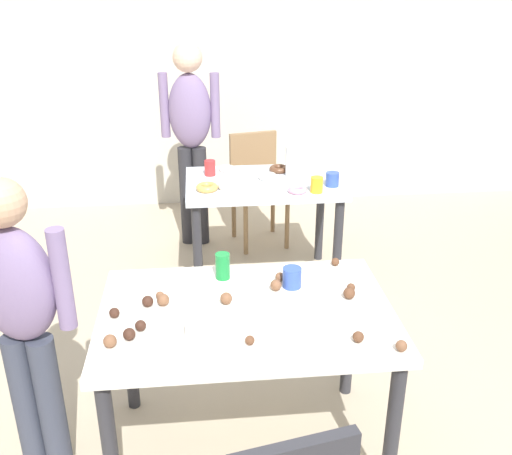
{
  "coord_description": "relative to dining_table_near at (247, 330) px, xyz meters",
  "views": [
    {
      "loc": [
        -0.25,
        -2.11,
        2.05
      ],
      "look_at": [
        0.01,
        0.47,
        0.9
      ],
      "focal_mm": 41.16,
      "sensor_mm": 36.0,
      "label": 1
    }
  ],
  "objects": [
    {
      "name": "donut_far_4",
      "position": [
        0.38,
        1.78,
        0.12
      ],
      "size": [
        0.13,
        0.13,
        0.04
      ],
      "primitive_type": "torus",
      "color": "brown",
      "rests_on": "dining_table_far"
    },
    {
      "name": "cake_ball_4",
      "position": [
        0.17,
        0.23,
        0.12
      ],
      "size": [
        0.04,
        0.04,
        0.04
      ],
      "primitive_type": "sphere",
      "color": "brown",
      "rests_on": "dining_table_near"
    },
    {
      "name": "cake_ball_1",
      "position": [
        -0.46,
        -0.17,
        0.12
      ],
      "size": [
        0.05,
        0.05,
        0.05
      ],
      "primitive_type": "sphere",
      "color": "#3D2319",
      "rests_on": "dining_table_near"
    },
    {
      "name": "cake_ball_6",
      "position": [
        -0.53,
        -0.21,
        0.12
      ],
      "size": [
        0.05,
        0.05,
        0.05
      ],
      "primitive_type": "sphere",
      "color": "brown",
      "rests_on": "dining_table_near"
    },
    {
      "name": "cake_ball_11",
      "position": [
        -0.36,
        0.12,
        0.11
      ],
      "size": [
        0.04,
        0.04,
        0.04
      ],
      "primitive_type": "sphere",
      "color": "brown",
      "rests_on": "dining_table_near"
    },
    {
      "name": "cake_ball_12",
      "position": [
        0.45,
        0.05,
        0.12
      ],
      "size": [
        0.05,
        0.05,
        0.05
      ],
      "primitive_type": "sphere",
      "color": "brown",
      "rests_on": "dining_table_near"
    },
    {
      "name": "cup_far_1",
      "position": [
        -0.1,
        1.75,
        0.15
      ],
      "size": [
        0.07,
        0.07,
        0.1
      ],
      "primitive_type": "cylinder",
      "color": "red",
      "rests_on": "dining_table_far"
    },
    {
      "name": "person_girl_near",
      "position": [
        -0.89,
        -0.03,
        0.16
      ],
      "size": [
        0.45,
        0.27,
        1.37
      ],
      "color": "#383D4C",
      "rests_on": "ground_plane"
    },
    {
      "name": "cake_ball_14",
      "position": [
        -0.08,
        0.06,
        0.12
      ],
      "size": [
        0.05,
        0.05,
        0.05
      ],
      "primitive_type": "sphere",
      "color": "brown",
      "rests_on": "dining_table_near"
    },
    {
      "name": "dining_table_near",
      "position": [
        0.0,
        0.0,
        0.0
      ],
      "size": [
        1.22,
        0.82,
        0.75
      ],
      "color": "silver",
      "rests_on": "ground_plane"
    },
    {
      "name": "chair_far_table",
      "position": [
        0.28,
        2.3,
        -0.16
      ],
      "size": [
        0.47,
        0.47,
        0.87
      ],
      "color": "olive",
      "rests_on": "ground_plane"
    },
    {
      "name": "mixing_bowl",
      "position": [
        -0.14,
        -0.18,
        0.13
      ],
      "size": [
        0.22,
        0.22,
        0.07
      ],
      "primitive_type": "cylinder",
      "color": "white",
      "rests_on": "dining_table_near"
    },
    {
      "name": "cup_far_0",
      "position": [
        0.69,
        1.46,
        0.14
      ],
      "size": [
        0.09,
        0.09,
        0.09
      ],
      "primitive_type": "cylinder",
      "color": "#3351B2",
      "rests_on": "dining_table_far"
    },
    {
      "name": "cup_far_2",
      "position": [
        0.56,
        1.35,
        0.15
      ],
      "size": [
        0.08,
        0.08,
        0.1
      ],
      "primitive_type": "cylinder",
      "color": "yellow",
      "rests_on": "dining_table_far"
    },
    {
      "name": "cake_ball_10",
      "position": [
        0.46,
        0.36,
        0.12
      ],
      "size": [
        0.04,
        0.04,
        0.04
      ],
      "primitive_type": "sphere",
      "color": "brown",
      "rests_on": "dining_table_near"
    },
    {
      "name": "wall_back",
      "position": [
        0.08,
        3.23,
        0.65
      ],
      "size": [
        6.4,
        0.1,
        2.6
      ],
      "primitive_type": "cube",
      "color": "beige",
      "rests_on": "ground_plane"
    },
    {
      "name": "cake_ball_7",
      "position": [
        -0.42,
        -0.11,
        0.12
      ],
      "size": [
        0.04,
        0.04,
        0.04
      ],
      "primitive_type": "sphere",
      "color": "#3D2319",
      "rests_on": "dining_table_near"
    },
    {
      "name": "cake_ball_3",
      "position": [
        -0.34,
        0.07,
        0.12
      ],
      "size": [
        0.05,
        0.05,
        0.05
      ],
      "primitive_type": "sphere",
      "color": "brown",
      "rests_on": "dining_table_near"
    },
    {
      "name": "dining_table_far",
      "position": [
        0.25,
        1.6,
        -0.02
      ],
      "size": [
        1.04,
        0.69,
        0.75
      ],
      "color": "silver",
      "rests_on": "ground_plane"
    },
    {
      "name": "pitcher_far",
      "position": [
        0.47,
        1.69,
        0.2
      ],
      "size": [
        0.11,
        0.11,
        0.21
      ],
      "primitive_type": "cylinder",
      "color": "white",
      "rests_on": "dining_table_far"
    },
    {
      "name": "fork_near",
      "position": [
        -0.43,
        0.28,
        0.1
      ],
      "size": [
        0.17,
        0.02,
        0.01
      ],
      "primitive_type": "cube",
      "color": "silver",
      "rests_on": "dining_table_near"
    },
    {
      "name": "cup_near_0",
      "position": [
        0.22,
        0.18,
        0.14
      ],
      "size": [
        0.08,
        0.08,
        0.09
      ],
      "primitive_type": "cylinder",
      "color": "#3351B2",
      "rests_on": "dining_table_near"
    },
    {
      "name": "person_adult_far",
      "position": [
        -0.22,
        2.29,
        0.29
      ],
      "size": [
        0.46,
        0.24,
        1.57
      ],
      "color": "#28282D",
      "rests_on": "ground_plane"
    },
    {
      "name": "donut_far_5",
      "position": [
        0.28,
        1.63,
        0.12
      ],
      "size": [
        0.12,
        0.12,
        0.04
      ],
      "primitive_type": "torus",
      "color": "white",
      "rests_on": "dining_table_far"
    },
    {
      "name": "cake_ball_9",
      "position": [
        0.14,
        0.15,
        0.12
      ],
      "size": [
        0.05,
        0.05,
        0.05
      ],
      "primitive_type": "sphere",
      "color": "brown",
      "rests_on": "dining_table_near"
    },
    {
      "name": "cake_ball_0",
      "position": [
        -0.54,
        -0.0,
        0.12
      ],
      "size": [
        0.04,
        0.04,
        0.04
      ],
      "primitive_type": "sphere",
      "color": "#3D2319",
      "rests_on": "dining_table_near"
    },
    {
      "name": "donut_far_0",
      "position": [
        0.0,
        1.48,
        0.11
      ],
      "size": [
        0.12,
        0.12,
        0.04
      ],
      "primitive_type": "torus",
      "color": "white",
      "rests_on": "dining_table_far"
    },
    {
      "name": "soda_can",
      "position": [
        -0.08,
        0.29,
        0.16
      ],
      "size": [
        0.07,
        0.07,
        0.12
      ],
      "primitive_type": "cylinder",
      "color": "#198438",
      "rests_on": "dining_table_near"
    },
    {
      "name": "cake_ball_15",
      "position": [
        -0.41,
        0.07,
        0.12
      ],
      "size": [
        0.05,
        0.05,
        0.05
      ],
      "primitive_type": "sphere",
      "color": "#3D2319",
      "rests_on": "dining_table_near"
    },
    {
      "name": "ground_plane",
      "position": [
        0.08,
        0.03,
        -0.65
      ],
      "size": [
        6.4,
        6.4,
        0.0
      ],
      "primitive_type": "plane",
      "color": "tan"
    },
    {
      "name": "cake_ball_8",
      "position": [
        0.55,
        -0.34,
        0.12
      ],
      "size": [
        0.04,
        0.04,
        0.04
      ],
      "primitive_type": "sphere",
      "color": "brown",
      "rests_on": "dining_table_near"
    },
    {
      "name": "donut_far_2",
      "position": [
        0.44,
        1.36,
        0.11
      ],
      "size": [
        0.12,
        0.12,
        0.04
      ],
      "primitive_type": "torus",
      "color": "pink",
      "rests_on": "dining_table_far"
    },
    {
      "name": "cake_ball_2",
      "position": [
        0.47,
        0.11,
        0.12
      ],
      "size": [
        0.04,
        0.04,
        0.04
      ],
      "primitive_type": "sphere",
      "color": "brown",
      "rests_on": "dining_table_near"
    },
    {
      "name": "cake_ball_5",
      "position": [
        0.4,
        -0.27,
        0.12
      ],
      "size": [
        0.04,
        0.04,
        0.04
      ],
      "primitive_type": "sphere",
      "color": "brown",
      "rests_on": "dining_table_near"
    },
    {
      "name": "donut_far_1",
      "position": [
        -0.13,
        1.45,
        0.12
      ],
      "size": [
        0.14,
        0.14,
        0.04
      ],
      "primitive_type": "torus",
      "color": "gold",
      "rests_on": "dining_table_far"
    },
    {
      "name": "donut_far_3",
      "position": [
        0.02,
        1.84,
        0.11
      ],
      "size": [
        0.11,
        0.11,
        0.03
      ],
      "primitive_type": "torus",
      "color": "white",
      "rests_on": "dining_table_far"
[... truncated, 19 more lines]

